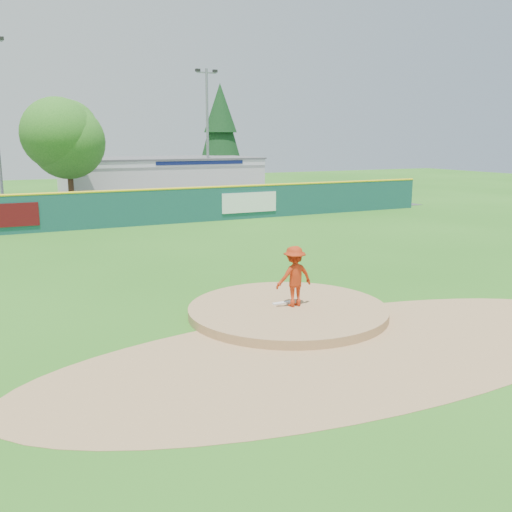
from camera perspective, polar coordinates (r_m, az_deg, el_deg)
name	(u,v)px	position (r m, az deg, el deg)	size (l,w,h in m)	color
ground	(288,315)	(15.89, 3.18, -5.91)	(120.00, 120.00, 0.00)	#286B19
pitchers_mound	(288,315)	(15.89, 3.18, -5.91)	(5.50, 5.50, 0.50)	#9E774C
pitching_rubber	(283,303)	(16.06, 2.67, -4.71)	(0.60, 0.15, 0.04)	white
infield_dirt_arc	(351,350)	(13.50, 9.48, -9.28)	(15.40, 15.40, 0.01)	#9E774C
parking_lot	(98,209)	(41.16, -15.51, 4.57)	(44.00, 16.00, 0.02)	#38383A
pitcher	(294,276)	(15.67, 3.85, -2.03)	(1.08, 0.62, 1.68)	#A92B0E
van	(205,202)	(38.43, -5.12, 5.38)	(1.99, 4.31, 1.20)	white
pool_building_grp	(160,178)	(47.25, -9.56, 7.70)	(15.20, 8.20, 3.31)	silver
fence_banners	(137,208)	(32.32, -11.82, 4.68)	(17.42, 0.04, 1.20)	#590C10
outfield_fence	(129,207)	(32.29, -12.61, 4.80)	(40.00, 0.14, 2.07)	#164947
deciduous_tree	(68,142)	(38.59, -18.28, 10.73)	(5.60, 5.60, 7.36)	#382314
conifer_tree	(220,130)	(53.28, -3.57, 12.44)	(4.40, 4.40, 9.50)	#382314
light_pole_right	(207,129)	(45.29, -4.88, 12.57)	(1.75, 0.25, 10.00)	gray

